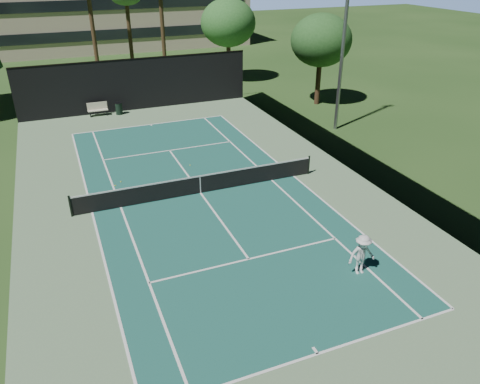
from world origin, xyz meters
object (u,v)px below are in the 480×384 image
object	(u,v)px
tennis_ball_d	(115,186)
player	(362,255)
tennis_net	(200,184)
park_bench	(98,109)
trash_bin	(119,108)
tennis_ball_b	(121,182)
tennis_ball_c	(190,165)

from	to	relation	value
tennis_ball_d	player	bearing A→B (deg)	-56.08
tennis_net	park_bench	bearing A→B (deg)	101.85
park_bench	trash_bin	size ratio (longest dim) A/B	1.59
tennis_ball_b	tennis_ball_c	bearing A→B (deg)	10.17
tennis_net	tennis_ball_d	world-z (taller)	tennis_net
tennis_net	player	bearing A→B (deg)	-67.50
tennis_net	tennis_ball_d	bearing A→B (deg)	147.55
player	tennis_ball_d	xyz separation A→B (m)	(-7.67, 11.40, -0.81)
trash_bin	park_bench	bearing A→B (deg)	169.43
tennis_net	trash_bin	bearing A→B (deg)	96.35
player	park_bench	world-z (taller)	player
player	tennis_ball_c	size ratio (longest dim) A/B	25.34
trash_bin	tennis_ball_c	bearing A→B (deg)	-79.17
tennis_ball_c	tennis_ball_d	distance (m)	4.65
tennis_ball_c	park_bench	size ratio (longest dim) A/B	0.04
tennis_ball_c	park_bench	bearing A→B (deg)	107.64
tennis_net	tennis_ball_d	distance (m)	4.77
tennis_net	player	size ratio (longest dim) A/B	7.58
player	tennis_ball_b	world-z (taller)	player
tennis_ball_c	trash_bin	bearing A→B (deg)	100.83
player	tennis_ball_d	size ratio (longest dim) A/B	23.33
tennis_ball_c	park_bench	world-z (taller)	park_bench
tennis_net	tennis_ball_c	size ratio (longest dim) A/B	192.15
player	trash_bin	distance (m)	24.70
tennis_ball_d	tennis_ball_c	bearing A→B (deg)	13.63
park_bench	trash_bin	world-z (taller)	park_bench
player	tennis_ball_d	world-z (taller)	player
tennis_ball_c	tennis_ball_d	world-z (taller)	tennis_ball_d
tennis_ball_b	trash_bin	bearing A→B (deg)	81.09
player	tennis_ball_d	distance (m)	13.76
player	tennis_ball_c	world-z (taller)	player
tennis_net	tennis_ball_b	xyz separation A→B (m)	(-3.63, 2.89, -0.52)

